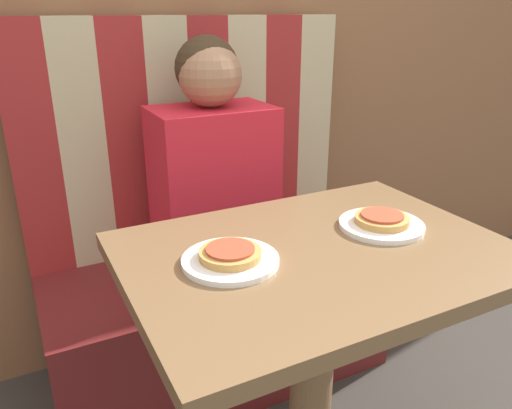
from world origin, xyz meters
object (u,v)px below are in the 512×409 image
(plate_left, at_px, (230,260))
(pizza_right, at_px, (382,219))
(plate_right, at_px, (381,225))
(person, at_px, (213,165))
(pizza_left, at_px, (230,253))

(plate_left, bearing_deg, pizza_right, 0.00)
(plate_right, height_order, pizza_right, pizza_right)
(person, bearing_deg, pizza_left, -109.09)
(person, height_order, plate_left, person)
(pizza_left, bearing_deg, plate_right, 0.00)
(plate_left, relative_size, pizza_right, 1.56)
(plate_right, distance_m, pizza_left, 0.38)
(person, xyz_separation_m, plate_left, (-0.19, -0.55, -0.02))
(plate_left, height_order, pizza_left, pizza_left)
(person, relative_size, pizza_left, 5.72)
(person, xyz_separation_m, pizza_right, (0.19, -0.55, -0.01))
(plate_left, distance_m, pizza_right, 0.38)
(plate_right, bearing_deg, pizza_left, 180.00)
(plate_left, relative_size, plate_right, 1.00)
(pizza_left, distance_m, pizza_right, 0.38)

